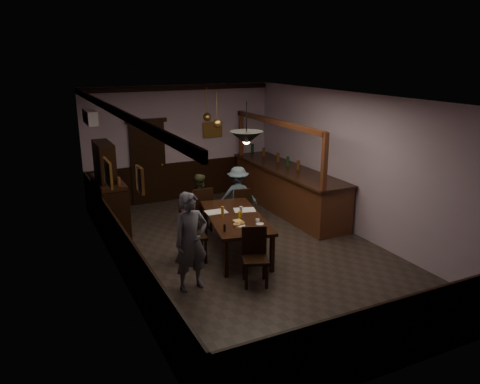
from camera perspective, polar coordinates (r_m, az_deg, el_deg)
room at (r=8.79m, az=1.22°, el=1.65°), size 5.01×8.01×3.01m
dining_table at (r=9.05m, az=-0.59°, el=-3.30°), size 1.42×2.36×0.75m
chair_far_left at (r=10.19m, az=-4.68°, el=-1.88°), size 0.44×0.44×1.00m
chair_far_right at (r=10.38m, az=0.17°, el=-1.71°), size 0.44×0.44×0.93m
chair_near at (r=7.93m, az=1.82°, el=-7.47°), size 0.54×0.54×0.97m
chair_side at (r=8.74m, az=-6.26°, el=-4.91°), size 0.53×0.53×1.05m
person_standing at (r=7.67m, az=-6.00°, el=-6.02°), size 0.66×0.48×1.66m
person_seated_left at (r=10.43m, az=-5.03°, el=-1.07°), size 0.74×0.68×1.23m
person_seated_right at (r=10.59m, az=-0.24°, el=-0.43°), size 0.99×0.79×1.33m
newspaper_left at (r=9.25m, az=-2.93°, el=-2.43°), size 0.44×0.32×0.01m
newspaper_right at (r=9.35m, az=0.55°, el=-2.20°), size 0.49×0.41×0.01m
napkin at (r=8.77m, az=-0.29°, el=-3.49°), size 0.18×0.18×0.00m
saucer at (r=8.60m, az=2.43°, el=-3.91°), size 0.15×0.15×0.01m
coffee_cup at (r=8.63m, az=2.15°, el=-3.52°), size 0.09×0.09×0.07m
pastry_plate at (r=8.51m, az=-0.08°, el=-4.10°), size 0.22×0.22×0.01m
pastry_ring_a at (r=8.48m, az=-0.43°, el=-3.99°), size 0.13×0.13×0.04m
pastry_ring_b at (r=8.55m, az=0.17°, el=-3.80°), size 0.13×0.13×0.04m
soda_can at (r=8.92m, az=-0.03°, el=-2.76°), size 0.07×0.07×0.12m
beer_glass at (r=8.97m, az=-2.14°, el=-2.38°), size 0.06×0.06×0.20m
water_glass at (r=9.11m, az=0.11°, el=-2.23°), size 0.06×0.06×0.15m
pepper_mill at (r=8.23m, az=-1.89°, el=-4.37°), size 0.04×0.04×0.14m
sideboard at (r=10.48m, az=-15.67°, el=-0.52°), size 0.53×1.50×1.98m
bar_counter at (r=11.55m, az=5.79°, el=0.48°), size 0.95×4.08×2.29m
door_back at (r=12.19m, az=-11.13°, el=3.40°), size 0.90×0.06×2.10m
ac_unit at (r=10.65m, az=-17.82°, el=8.71°), size 0.20×0.85×0.30m
picture_left_small at (r=6.33m, az=-12.08°, el=1.46°), size 0.04×0.28×0.36m
picture_left_large at (r=8.72m, az=-15.80°, el=2.27°), size 0.04×0.62×0.48m
picture_back at (r=12.63m, az=-3.37°, el=7.59°), size 0.55×0.04×0.42m
pendant_iron at (r=7.86m, az=0.79°, el=6.61°), size 0.56×0.56×0.71m
pendant_brass_mid at (r=10.25m, az=-2.81°, el=8.33°), size 0.20×0.20×0.81m
pendant_brass_far at (r=11.31m, az=-4.04°, el=9.08°), size 0.20×0.20×0.81m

